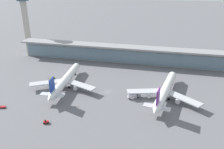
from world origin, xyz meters
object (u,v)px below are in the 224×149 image
airliner_centre_stand (165,91)px  service_truck_near_nose_red (46,122)px  service_truck_under_wing_yellow (52,78)px  service_truck_mid_apron_red (1,107)px  control_tower (25,16)px  airliner_left_stand (65,80)px  safety_cone_alpha (78,107)px  service_truck_by_tail_grey (133,96)px

airliner_centre_stand → service_truck_near_nose_red: bearing=-145.1°
service_truck_near_nose_red → service_truck_under_wing_yellow: (-22.55, 52.53, -0.07)m
service_truck_mid_apron_red → control_tower: size_ratio=0.11×
service_truck_under_wing_yellow → service_truck_near_nose_red: bearing=-66.8°
airliner_centre_stand → control_tower: (-142.70, 78.52, 28.17)m
airliner_left_stand → safety_cone_alpha: (18.14, -23.29, -4.80)m
airliner_left_stand → service_truck_near_nose_red: size_ratio=18.38×
airliner_centre_stand → service_truck_under_wing_yellow: bearing=172.8°
service_truck_under_wing_yellow → control_tower: bearing=131.3°
service_truck_near_nose_red → safety_cone_alpha: service_truck_near_nose_red is taller
service_truck_near_nose_red → service_truck_under_wing_yellow: size_ratio=0.48×
airliner_left_stand → service_truck_near_nose_red: airliner_left_stand is taller
airliner_centre_stand → service_truck_mid_apron_red: bearing=-160.1°
control_tower → safety_cone_alpha: size_ratio=86.86×
service_truck_under_wing_yellow → service_truck_mid_apron_red: (-10.77, -44.37, 0.00)m
service_truck_near_nose_red → safety_cone_alpha: size_ratio=4.74×
service_truck_near_nose_red → service_truck_mid_apron_red: bearing=166.2°
airliner_centre_stand → service_truck_under_wing_yellow: (-82.92, 10.40, -4.31)m
airliner_left_stand → control_tower: 111.85m
service_truck_under_wing_yellow → control_tower: size_ratio=0.11×
service_truck_near_nose_red → service_truck_under_wing_yellow: service_truck_under_wing_yellow is taller
airliner_left_stand → service_truck_by_tail_grey: bearing=-6.0°
airliner_centre_stand → service_truck_by_tail_grey: bearing=-166.6°
airliner_centre_stand → service_truck_mid_apron_red: (-93.69, -33.97, -4.31)m
service_truck_under_wing_yellow → service_truck_mid_apron_red: same height
airliner_left_stand → safety_cone_alpha: size_ratio=87.18×
airliner_centre_stand → airliner_left_stand: bearing=179.6°
service_truck_by_tail_grey → service_truck_mid_apron_red: bearing=-158.5°
airliner_left_stand → airliner_centre_stand: same height
service_truck_under_wing_yellow → control_tower: control_tower is taller
service_truck_near_nose_red → control_tower: bearing=124.3°
service_truck_mid_apron_red → control_tower: bearing=113.5°
service_truck_near_nose_red → safety_cone_alpha: (10.87, 19.36, -0.56)m
safety_cone_alpha → service_truck_near_nose_red: bearing=-119.3°
service_truck_near_nose_red → safety_cone_alpha: bearing=60.7°
airliner_centre_stand → control_tower: size_ratio=1.00×
service_truck_near_nose_red → service_truck_under_wing_yellow: bearing=113.2°
service_truck_under_wing_yellow → service_truck_by_tail_grey: service_truck_by_tail_grey is taller
airliner_left_stand → service_truck_under_wing_yellow: 18.70m
service_truck_near_nose_red → control_tower: size_ratio=0.05×
service_truck_under_wing_yellow → service_truck_by_tail_grey: 65.36m
service_truck_mid_apron_red → service_truck_by_tail_grey: size_ratio=0.83×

